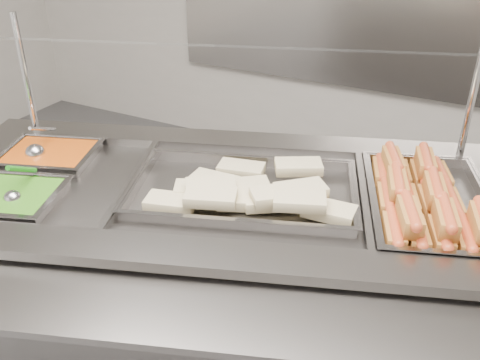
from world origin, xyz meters
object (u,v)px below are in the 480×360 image
at_px(sneeze_guard, 233,51).
at_px(ladle, 36,152).
at_px(pan_hotdogs, 428,211).
at_px(serving_spoon, 15,193).
at_px(steam_counter, 226,296).
at_px(pan_wraps, 243,194).

distance_m(sneeze_guard, ladle, 0.81).
height_order(pan_hotdogs, serving_spoon, serving_spoon).
height_order(steam_counter, pan_hotdogs, pan_hotdogs).
bearing_deg(steam_counter, pan_wraps, 19.81).
xyz_separation_m(sneeze_guard, pan_hotdogs, (0.69, 0.01, -0.42)).
xyz_separation_m(pan_hotdogs, ladle, (-1.33, -0.34, 0.05)).
xyz_separation_m(steam_counter, ladle, (-0.72, -0.11, 0.48)).
height_order(pan_hotdogs, pan_wraps, same).
bearing_deg(pan_hotdogs, pan_wraps, -160.19).
distance_m(pan_wraps, serving_spoon, 0.72).
xyz_separation_m(sneeze_guard, pan_wraps, (0.14, -0.19, -0.41)).
xyz_separation_m(sneeze_guard, ladle, (-0.64, -0.33, -0.37)).
xyz_separation_m(steam_counter, serving_spoon, (-0.55, -0.37, 0.48)).
relative_size(sneeze_guard, pan_hotdogs, 2.61).
bearing_deg(pan_wraps, steam_counter, -160.19).
height_order(pan_wraps, serving_spoon, serving_spoon).
distance_m(pan_hotdogs, serving_spoon, 1.31).
distance_m(sneeze_guard, serving_spoon, 0.84).
bearing_deg(ladle, sneeze_guard, 27.13).
bearing_deg(sneeze_guard, steam_counter, -70.18).
bearing_deg(sneeze_guard, pan_wraps, -54.84).
xyz_separation_m(ladle, serving_spoon, (0.17, -0.25, 0.00)).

